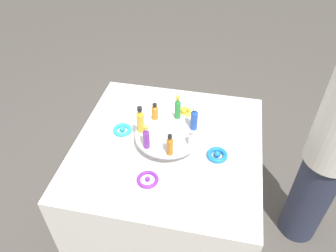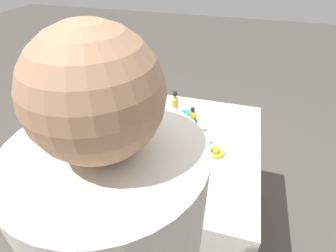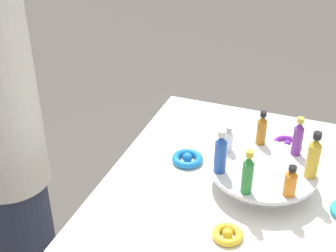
# 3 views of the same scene
# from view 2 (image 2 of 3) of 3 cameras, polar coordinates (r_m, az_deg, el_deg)

# --- Properties ---
(ground_plane) EXTENTS (12.00, 12.00, 0.00)m
(ground_plane) POSITION_cam_2_polar(r_m,az_deg,el_deg) (1.95, 0.17, -20.43)
(ground_plane) COLOR #4C4742
(party_table) EXTENTS (0.94, 0.94, 0.75)m
(party_table) POSITION_cam_2_polar(r_m,az_deg,el_deg) (1.65, 0.20, -13.20)
(party_table) COLOR silver
(party_table) RESTS_ON ground_plane
(display_stand) EXTENTS (0.32, 0.32, 0.07)m
(display_stand) POSITION_cam_2_polar(r_m,az_deg,el_deg) (1.37, 0.23, -1.64)
(display_stand) COLOR silver
(display_stand) RESTS_ON party_table
(bottle_purple) EXTENTS (0.03, 0.03, 0.13)m
(bottle_purple) POSITION_cam_2_polar(r_m,az_deg,el_deg) (1.41, -3.15, 3.74)
(bottle_purple) COLOR #702D93
(bottle_purple) RESTS_ON display_stand
(bottle_amber) EXTENTS (0.03, 0.03, 0.12)m
(bottle_amber) POSITION_cam_2_polar(r_m,az_deg,el_deg) (1.33, -5.58, 1.09)
(bottle_amber) COLOR #AD6B19
(bottle_amber) RESTS_ON display_stand
(bottle_clear) EXTENTS (0.03, 0.03, 0.08)m
(bottle_clear) POSITION_cam_2_polar(r_m,az_deg,el_deg) (1.25, -3.66, -2.20)
(bottle_clear) COLOR silver
(bottle_clear) RESTS_ON display_stand
(bottle_blue) EXTENTS (0.04, 0.04, 0.14)m
(bottle_blue) POSITION_cam_2_polar(r_m,az_deg,el_deg) (1.21, 1.62, -2.06)
(bottle_blue) COLOR #234CAD
(bottle_blue) RESTS_ON display_stand
(bottle_green) EXTENTS (0.03, 0.03, 0.14)m
(bottle_green) POSITION_cam_2_polar(r_m,az_deg,el_deg) (1.27, 5.69, -0.13)
(bottle_green) COLOR #288438
(bottle_green) RESTS_ON display_stand
(bottle_orange) EXTENTS (0.03, 0.03, 0.09)m
(bottle_orange) POSITION_cam_2_polar(r_m,az_deg,el_deg) (1.38, 5.30, 2.07)
(bottle_orange) COLOR orange
(bottle_orange) RESTS_ON display_stand
(bottle_gold) EXTENTS (0.04, 0.04, 0.15)m
(bottle_gold) POSITION_cam_2_polar(r_m,az_deg,el_deg) (1.42, 1.49, 4.58)
(bottle_gold) COLOR gold
(bottle_gold) RESTS_ON display_stand
(ribbon_bow_purple) EXTENTS (0.10, 0.10, 0.02)m
(ribbon_bow_purple) POSITION_cam_2_polar(r_m,az_deg,el_deg) (1.49, -8.72, -0.11)
(ribbon_bow_purple) COLOR purple
(ribbon_bow_purple) RESTS_ON party_table
(ribbon_bow_blue) EXTENTS (0.10, 0.10, 0.03)m
(ribbon_bow_blue) POSITION_cam_2_polar(r_m,az_deg,el_deg) (1.22, -4.95, -9.42)
(ribbon_bow_blue) COLOR blue
(ribbon_bow_blue) RESTS_ON party_table
(ribbon_bow_gold) EXTENTS (0.08, 0.08, 0.03)m
(ribbon_bow_gold) POSITION_cam_2_polar(r_m,az_deg,el_deg) (1.32, 10.36, -5.58)
(ribbon_bow_gold) COLOR gold
(ribbon_bow_gold) RESTS_ON party_table
(ribbon_bow_teal) EXTENTS (0.10, 0.10, 0.03)m
(ribbon_bow_teal) POSITION_cam_2_polar(r_m,az_deg,el_deg) (1.58, 4.17, 2.58)
(ribbon_bow_teal) COLOR #2DB7CC
(ribbon_bow_teal) RESTS_ON party_table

